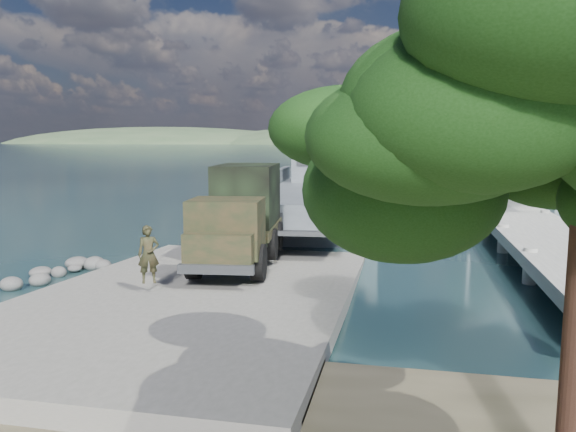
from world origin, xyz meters
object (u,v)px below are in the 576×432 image
object	(u,v)px
military_truck	(241,215)
sailboat_far	(556,200)
soldier	(149,266)
landing_craft	(316,201)
pier	(507,201)
sailboat_near	(513,197)
overhang_tree	(550,130)

from	to	relation	value
military_truck	sailboat_far	distance (m)	34.27
soldier	sailboat_far	distance (m)	39.48
landing_craft	sailboat_far	distance (m)	20.81
pier	landing_craft	world-z (taller)	landing_craft
military_truck	sailboat_far	world-z (taller)	sailboat_far
landing_craft	soldier	distance (m)	25.14
soldier	sailboat_near	distance (m)	39.34
sailboat_near	soldier	bearing A→B (deg)	-95.08
landing_craft	military_truck	distance (m)	19.89
soldier	overhang_tree	world-z (taller)	overhang_tree
landing_craft	sailboat_near	distance (m)	18.82
landing_craft	sailboat_far	world-z (taller)	landing_craft
pier	sailboat_far	size ratio (longest dim) A/B	6.31
pier	military_truck	xyz separation A→B (m)	(-12.75, -15.46, 0.83)
pier	sailboat_near	size ratio (longest dim) A/B	6.01
pier	overhang_tree	xyz separation A→B (m)	(-4.51, -29.03, 3.98)
sailboat_far	overhang_tree	world-z (taller)	overhang_tree
sailboat_near	sailboat_far	size ratio (longest dim) A/B	1.05
pier	sailboat_far	world-z (taller)	sailboat_far
pier	landing_craft	xyz separation A→B (m)	(-12.81, 4.36, -0.80)
sailboat_far	overhang_tree	xyz separation A→B (m)	(-10.58, -42.14, 5.21)
military_truck	overhang_tree	world-z (taller)	overhang_tree
landing_craft	sailboat_far	xyz separation A→B (m)	(18.88, 8.74, -0.43)
pier	military_truck	bearing A→B (deg)	-129.52
landing_craft	soldier	bearing A→B (deg)	-97.72
soldier	overhang_tree	bearing A→B (deg)	-68.10
sailboat_far	military_truck	bearing A→B (deg)	-125.62
soldier	sailboat_near	bearing A→B (deg)	36.41
overhang_tree	pier	bearing A→B (deg)	81.18
landing_craft	overhang_tree	xyz separation A→B (m)	(8.30, -33.40, 4.78)
soldier	sailboat_far	bearing A→B (deg)	31.33
soldier	sailboat_near	size ratio (longest dim) A/B	0.25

